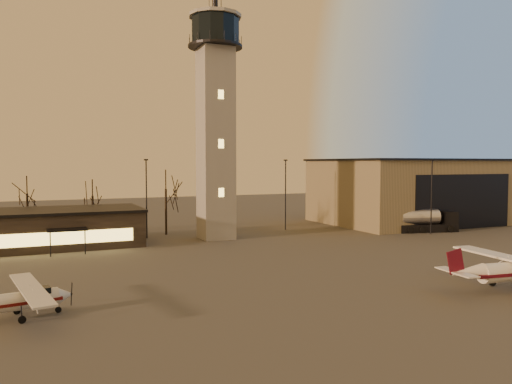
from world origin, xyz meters
TOP-DOWN VIEW (x-y plane):
  - ground at (0.00, 0.00)m, footprint 220.00×220.00m
  - control_tower at (0.00, 30.00)m, footprint 6.80×6.80m
  - hangar at (36.00, 33.98)m, footprint 30.60×20.60m
  - terminal at (-21.99, 31.98)m, footprint 25.40×12.20m
  - light_poles at (0.50, 31.00)m, footprint 58.50×12.25m
  - tree_row at (-13.70, 39.16)m, footprint 37.20×9.20m
  - cessna_front at (11.90, -3.60)m, footprint 9.93×12.52m
  - cessna_rear at (-21.67, 3.83)m, footprint 7.73×9.74m
  - fuel_truck at (29.03, 24.01)m, footprint 8.90×4.37m

SIDE VIEW (x-z plane):
  - ground at x=0.00m, z-range 0.00..0.00m
  - cessna_rear at x=-21.67m, z-range -0.42..2.25m
  - cessna_front at x=11.90m, z-range -0.54..2.90m
  - fuel_truck at x=29.03m, z-range -0.33..2.84m
  - terminal at x=-21.99m, z-range 0.01..4.31m
  - hangar at x=36.00m, z-range 0.00..10.30m
  - light_poles at x=0.50m, z-range 0.34..10.48m
  - tree_row at x=-13.70m, z-range 1.54..10.34m
  - control_tower at x=0.00m, z-range 0.03..32.63m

